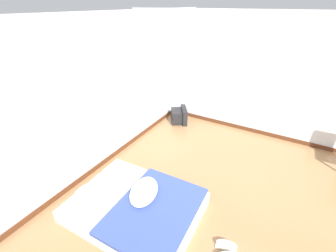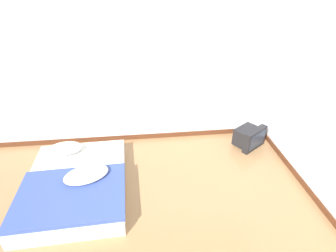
{
  "view_description": "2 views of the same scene",
  "coord_description": "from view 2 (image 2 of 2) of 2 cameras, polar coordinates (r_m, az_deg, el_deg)",
  "views": [
    {
      "loc": [
        -2.54,
        0.16,
        2.71
      ],
      "look_at": [
        0.61,
        2.01,
        0.69
      ],
      "focal_mm": 24.0,
      "sensor_mm": 36.0,
      "label": 1
    },
    {
      "loc": [
        0.18,
        -1.19,
        2.72
      ],
      "look_at": [
        0.55,
        2.13,
        0.73
      ],
      "focal_mm": 28.0,
      "sensor_mm": 36.0,
      "label": 2
    }
  ],
  "objects": [
    {
      "name": "wall_back",
      "position": [
        4.41,
        -8.71,
        11.53
      ],
      "size": [
        7.34,
        0.08,
        2.6
      ],
      "color": "silver",
      "rests_on": "ground_plane"
    },
    {
      "name": "mattress_bed",
      "position": [
        4.01,
        -19.43,
        -11.58
      ],
      "size": [
        1.43,
        1.83,
        0.34
      ],
      "color": "silver",
      "rests_on": "ground_plane"
    },
    {
      "name": "crt_tv",
      "position": [
        4.86,
        17.25,
        -2.29
      ],
      "size": [
        0.6,
        0.57,
        0.38
      ],
      "color": "black",
      "rests_on": "ground_plane"
    }
  ]
}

